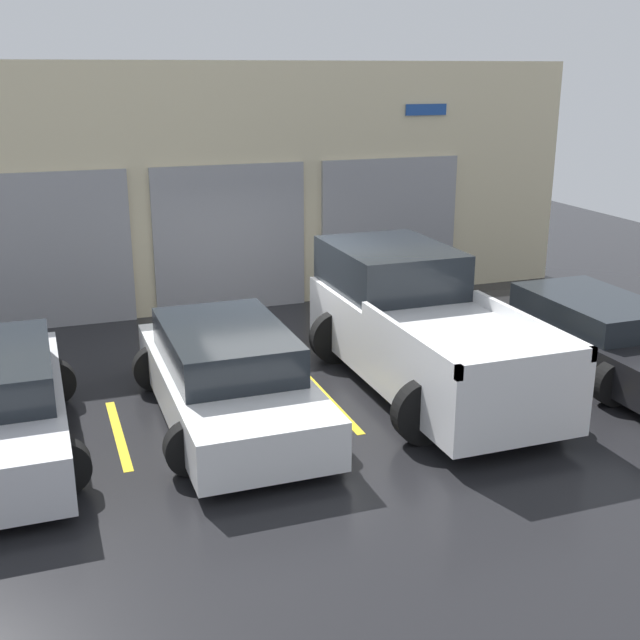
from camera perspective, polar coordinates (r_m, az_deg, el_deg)
The scene contains 8 objects.
ground_plane at distance 13.35m, azimuth -2.32°, elevation -2.58°, with size 28.00×28.00×0.00m, color black.
shophouse_building at distance 15.87m, azimuth -6.09°, elevation 9.18°, with size 14.25×0.68×4.72m.
pickup_truck at distance 12.01m, azimuth 7.06°, elevation -0.51°, with size 2.52×5.05×1.91m.
sedan_white at distance 10.91m, azimuth -6.57°, elevation -3.99°, with size 2.22×4.49×1.27m.
van_right at distance 13.49m, azimuth 18.93°, elevation -0.89°, with size 2.14×4.45×1.12m.
parking_stripe_left at distance 10.91m, azimuth -14.14°, elevation -7.85°, with size 0.12×2.20×0.01m, color gold.
parking_stripe_centre at distance 11.51m, azimuth 0.85°, elevation -5.92°, with size 0.12×2.20×0.01m, color gold.
parking_stripe_right at distance 12.80m, azimuth 13.50°, elevation -3.96°, with size 0.12×2.20×0.01m, color gold.
Camera 1 is at (-3.74, -11.97, 4.56)m, focal length 45.00 mm.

